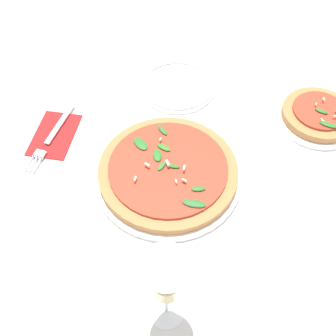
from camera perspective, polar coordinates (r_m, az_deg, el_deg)
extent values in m
plane|color=silver|center=(0.84, -1.09, -0.40)|extent=(6.00, 6.00, 0.00)
cylinder|color=white|center=(0.83, 0.00, -1.00)|extent=(0.31, 0.31, 0.01)
cylinder|color=#AD7542|center=(0.82, 0.00, -0.38)|extent=(0.29, 0.29, 0.02)
cylinder|color=#B73823|center=(0.81, 0.00, 0.13)|extent=(0.25, 0.25, 0.01)
ellipsoid|color=#2F732A|center=(0.80, -0.91, 0.28)|extent=(0.03, 0.02, 0.01)
ellipsoid|color=#276625|center=(0.80, 0.82, 0.26)|extent=(0.01, 0.03, 0.01)
ellipsoid|color=#2C632A|center=(0.75, 3.83, -5.14)|extent=(0.02, 0.05, 0.01)
ellipsoid|color=#296B29|center=(0.84, -3.99, 3.52)|extent=(0.04, 0.05, 0.01)
ellipsoid|color=#2F642C|center=(0.87, -0.81, 5.52)|extent=(0.03, 0.03, 0.01)
ellipsoid|color=#326526|center=(0.77, 4.42, -3.02)|extent=(0.02, 0.03, 0.01)
ellipsoid|color=#2A6D26|center=(0.82, -1.57, 1.85)|extent=(0.04, 0.03, 0.01)
ellipsoid|color=#327526|center=(0.83, -0.54, 3.00)|extent=(0.02, 0.03, 0.01)
cube|color=beige|center=(0.79, 2.35, -0.03)|extent=(0.01, 0.00, 0.01)
cube|color=beige|center=(0.78, -4.78, -1.59)|extent=(0.01, 0.00, 0.01)
cube|color=beige|center=(0.78, 1.18, -1.95)|extent=(0.01, 0.01, 0.00)
cube|color=beige|center=(0.80, -3.05, 0.44)|extent=(0.01, 0.01, 0.01)
cube|color=beige|center=(0.84, -1.08, 4.17)|extent=(0.01, 0.00, 0.00)
cube|color=beige|center=(0.80, -0.07, 0.66)|extent=(0.01, 0.01, 0.01)
cube|color=beige|center=(0.78, 2.35, -1.83)|extent=(0.01, 0.01, 0.01)
cylinder|color=white|center=(1.00, 20.76, 6.70)|extent=(0.19, 0.19, 0.01)
cylinder|color=#AD7542|center=(0.99, 21.01, 7.29)|extent=(0.17, 0.17, 0.02)
cylinder|color=#B73823|center=(0.98, 21.21, 7.78)|extent=(0.13, 0.13, 0.01)
ellipsoid|color=#2A6526|center=(0.97, 21.40, 7.69)|extent=(0.02, 0.03, 0.01)
ellipsoid|color=#2A6A25|center=(0.95, 22.30, 5.84)|extent=(0.02, 0.04, 0.01)
cube|color=beige|center=(0.98, 20.69, 8.65)|extent=(0.01, 0.00, 0.00)
cube|color=beige|center=(0.95, 21.47, 6.43)|extent=(0.01, 0.01, 0.01)
cube|color=beige|center=(1.00, 21.66, 9.23)|extent=(0.01, 0.01, 0.01)
cube|color=beige|center=(0.97, 23.09, 6.89)|extent=(0.00, 0.01, 0.00)
cylinder|color=white|center=(0.71, -0.23, -19.90)|extent=(0.06, 0.06, 0.00)
cylinder|color=white|center=(0.66, -0.25, -18.75)|extent=(0.01, 0.01, 0.09)
cone|color=white|center=(0.58, -0.28, -15.92)|extent=(0.07, 0.07, 0.10)
cylinder|color=beige|center=(0.60, -0.27, -16.85)|extent=(0.04, 0.04, 0.03)
cube|color=#B21E1E|center=(0.94, -16.16, 4.73)|extent=(0.14, 0.10, 0.01)
cube|color=silver|center=(0.96, -15.37, 6.28)|extent=(0.13, 0.02, 0.00)
cube|color=silver|center=(0.91, -18.13, 1.92)|extent=(0.02, 0.03, 0.00)
cube|color=silver|center=(0.90, -19.46, 0.72)|extent=(0.04, 0.01, 0.00)
cube|color=silver|center=(0.89, -18.97, 0.58)|extent=(0.04, 0.01, 0.00)
cube|color=silver|center=(0.89, -18.49, 0.44)|extent=(0.04, 0.01, 0.00)
cylinder|color=white|center=(1.02, 1.37, 11.70)|extent=(0.19, 0.19, 0.01)
torus|color=white|center=(1.01, 1.38, 12.04)|extent=(0.18, 0.18, 0.01)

